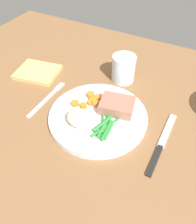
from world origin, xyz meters
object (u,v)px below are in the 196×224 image
(meat_portion, at_px, (117,105))
(knife, at_px, (162,144))
(fork, at_px, (46,99))
(water_glass, at_px, (123,70))
(napkin, at_px, (38,72))
(dinner_plate, at_px, (98,117))

(meat_portion, distance_m, knife, 0.15)
(meat_portion, relative_size, fork, 0.52)
(fork, height_order, water_glass, water_glass)
(napkin, bearing_deg, water_glass, 21.79)
(water_glass, bearing_deg, dinner_plate, -86.34)
(fork, bearing_deg, napkin, 138.47)
(knife, bearing_deg, dinner_plate, 176.99)
(dinner_plate, relative_size, napkin, 1.99)
(dinner_plate, relative_size, fork, 1.55)
(dinner_plate, bearing_deg, meat_portion, 49.40)
(meat_portion, xyz_separation_m, knife, (0.14, -0.04, -0.03))
(dinner_plate, height_order, meat_portion, meat_portion)
(fork, distance_m, water_glass, 0.25)
(dinner_plate, xyz_separation_m, knife, (0.17, -0.00, -0.01))
(knife, bearing_deg, fork, 177.88)
(napkin, bearing_deg, meat_portion, -8.68)
(meat_portion, height_order, knife, meat_portion)
(fork, xyz_separation_m, knife, (0.34, -0.00, -0.00))
(meat_portion, height_order, napkin, meat_portion)
(water_glass, relative_size, napkin, 0.63)
(dinner_plate, distance_m, meat_portion, 0.06)
(knife, bearing_deg, water_glass, 132.03)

